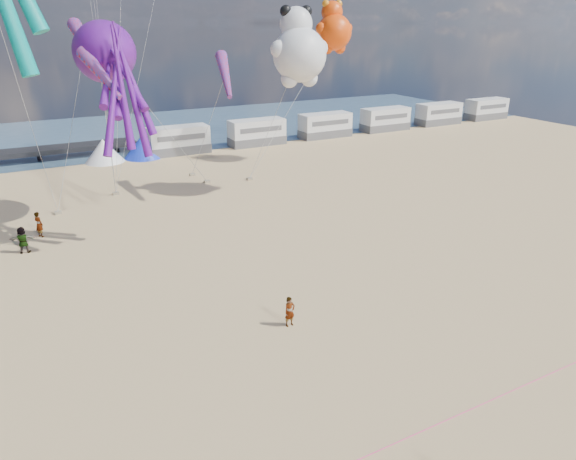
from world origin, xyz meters
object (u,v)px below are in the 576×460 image
Objects in this scene: kite_octopus_purple at (104,52)px; kite_teddy_orange at (334,32)px; motorhome_2 at (325,125)px; sandbag_e at (116,193)px; beachgoer_5 at (39,224)px; windsock_mid at (225,75)px; motorhome_5 at (486,109)px; beachgoer_4 at (23,240)px; kite_panda at (300,55)px; motorhome_1 at (257,132)px; motorhome_4 at (439,114)px; tent_white at (104,151)px; motorhome_3 at (385,119)px; windsock_right at (101,74)px; sandbag_b at (207,182)px; windsock_left at (85,43)px; tent_blue at (142,147)px; standing_person at (290,312)px; sandbag_a at (58,213)px; sandbag_c at (250,179)px; sandbag_d at (192,174)px; motorhome_0 at (179,140)px.

kite_octopus_purple is 1.80× the size of kite_teddy_orange.
motorhome_2 is 30.57m from sandbag_e.
windsock_mid reaches higher than beachgoer_5.
kite_teddy_orange reaches higher than windsock_mid.
motorhome_5 is 51.26m from windsock_mid.
beachgoer_4 is 23.81m from kite_panda.
kite_panda is at bearing -156.32° from motorhome_5.
motorhome_1 and motorhome_5 have the same top height.
tent_white is at bearing 180.00° from motorhome_4.
beachgoer_5 is at bearing -156.61° from motorhome_3.
sandbag_b is at bearing 29.51° from windsock_right.
motorhome_4 is 51.77m from kite_octopus_purple.
windsock_left is at bearing -162.09° from motorhome_3.
motorhome_4 is 42.00m from tent_blue.
sandbag_e is 12.05m from windsock_left.
motorhome_1 is 4.35× the size of standing_person.
windsock_mid reaches higher than motorhome_2.
windsock_right is at bearing -164.96° from kite_teddy_orange.
beachgoer_4 is at bearing -111.03° from sandbag_a.
standing_person is 22.22m from kite_octopus_purple.
sandbag_c is 5.75m from sandbag_d.
sandbag_b is 8.02m from sandbag_e.
beachgoer_5 is 0.17× the size of kite_octopus_purple.
motorhome_3 is at bearing 17.53° from sandbag_e.
motorhome_5 is 3.70× the size of beachgoer_5.
motorhome_4 is at bearing 0.00° from motorhome_0.
kite_teddy_orange is at bearing -6.20° from sandbag_d.
sandbag_d is 8.01m from sandbag_e.
kite_teddy_orange is (28.35, 8.15, 11.79)m from beachgoer_5.
motorhome_3 reaches higher than beachgoer_4.
tent_white is 20.39m from beachgoer_5.
windsock_left reaches higher than kite_panda.
motorhome_0 reaches higher than tent_white.
motorhome_1 is 1.15× the size of kite_teddy_orange.
kite_panda is at bearing -6.21° from kite_octopus_purple.
sandbag_b is 0.10× the size of windsock_right.
windsock_mid reaches higher than tent_white.
windsock_mid is at bearing -91.55° from motorhome_0.
motorhome_4 is 40.65m from sandbag_d.
tent_blue is 22.99m from kite_panda.
motorhome_1 is 27.97m from kite_octopus_purple.
kite_teddy_orange reaches higher than tent_blue.
motorhome_2 is 1.15× the size of kite_teddy_orange.
sandbag_e is (4.80, 2.85, 0.00)m from sandbag_a.
sandbag_e is at bearing -76.28° from beachgoer_5.
sandbag_b is at bearing 31.22° from kite_octopus_purple.
tent_blue is at bearing 180.00° from motorhome_0.
kite_panda reaches higher than sandbag_e.
windsock_left reaches higher than sandbag_e.
motorhome_0 is 13.20× the size of sandbag_e.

